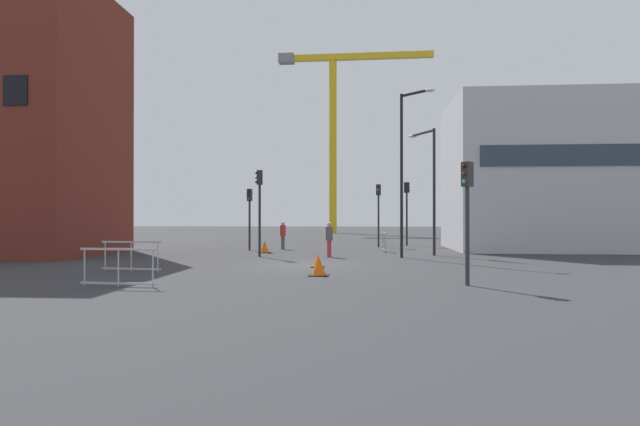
{
  "coord_description": "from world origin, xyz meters",
  "views": [
    {
      "loc": [
        2.31,
        -21.11,
        1.96
      ],
      "look_at": [
        0.0,
        7.94,
        2.14
      ],
      "focal_mm": 29.68,
      "sensor_mm": 36.0,
      "label": 1
    }
  ],
  "objects_px": {
    "traffic_light_island": "(407,203)",
    "traffic_light_median": "(467,202)",
    "pedestrian_waiting": "(329,237)",
    "construction_crane": "(337,111)",
    "pedestrian_walking": "(283,233)",
    "traffic_light_corner": "(260,199)",
    "traffic_cone_by_barrier": "(319,266)",
    "traffic_cone_striped": "(318,261)",
    "streetlamp_short": "(430,178)",
    "traffic_light_verge": "(378,205)",
    "traffic_cone_orange": "(265,247)",
    "traffic_light_far": "(250,209)",
    "streetlamp_tall": "(405,161)"
  },
  "relations": [
    {
      "from": "traffic_light_island",
      "to": "traffic_light_median",
      "type": "bearing_deg",
      "value": -90.05
    },
    {
      "from": "traffic_light_median",
      "to": "pedestrian_waiting",
      "type": "height_order",
      "value": "traffic_light_median"
    },
    {
      "from": "construction_crane",
      "to": "pedestrian_walking",
      "type": "height_order",
      "value": "construction_crane"
    },
    {
      "from": "traffic_light_median",
      "to": "pedestrian_walking",
      "type": "relative_size",
      "value": 2.13
    },
    {
      "from": "traffic_light_island",
      "to": "traffic_light_corner",
      "type": "distance_m",
      "value": 13.04
    },
    {
      "from": "traffic_cone_by_barrier",
      "to": "traffic_light_island",
      "type": "bearing_deg",
      "value": 76.39
    },
    {
      "from": "traffic_light_median",
      "to": "traffic_cone_striped",
      "type": "bearing_deg",
      "value": 132.88
    },
    {
      "from": "pedestrian_walking",
      "to": "pedestrian_waiting",
      "type": "distance_m",
      "value": 6.55
    },
    {
      "from": "streetlamp_short",
      "to": "traffic_light_verge",
      "type": "bearing_deg",
      "value": 109.66
    },
    {
      "from": "construction_crane",
      "to": "traffic_cone_orange",
      "type": "xyz_separation_m",
      "value": [
        -2.25,
        -33.95,
        -14.03
      ]
    },
    {
      "from": "traffic_cone_striped",
      "to": "construction_crane",
      "type": "bearing_deg",
      "value": 91.72
    },
    {
      "from": "traffic_light_verge",
      "to": "streetlamp_short",
      "type": "bearing_deg",
      "value": -70.34
    },
    {
      "from": "pedestrian_waiting",
      "to": "traffic_cone_orange",
      "type": "xyz_separation_m",
      "value": [
        -3.63,
        2.66,
        -0.68
      ]
    },
    {
      "from": "traffic_light_median",
      "to": "traffic_light_far",
      "type": "bearing_deg",
      "value": 122.62
    },
    {
      "from": "construction_crane",
      "to": "pedestrian_walking",
      "type": "bearing_deg",
      "value": -93.21
    },
    {
      "from": "traffic_light_island",
      "to": "traffic_cone_orange",
      "type": "distance_m",
      "value": 11.48
    },
    {
      "from": "pedestrian_waiting",
      "to": "traffic_cone_by_barrier",
      "type": "height_order",
      "value": "pedestrian_waiting"
    },
    {
      "from": "pedestrian_walking",
      "to": "traffic_cone_striped",
      "type": "bearing_deg",
      "value": -74.57
    },
    {
      "from": "pedestrian_walking",
      "to": "traffic_cone_by_barrier",
      "type": "relative_size",
      "value": 2.48
    },
    {
      "from": "traffic_light_island",
      "to": "traffic_light_verge",
      "type": "bearing_deg",
      "value": -138.54
    },
    {
      "from": "pedestrian_waiting",
      "to": "traffic_cone_by_barrier",
      "type": "distance_m",
      "value": 7.96
    },
    {
      "from": "traffic_light_verge",
      "to": "traffic_cone_striped",
      "type": "height_order",
      "value": "traffic_light_verge"
    },
    {
      "from": "pedestrian_waiting",
      "to": "traffic_cone_orange",
      "type": "bearing_deg",
      "value": 143.71
    },
    {
      "from": "pedestrian_walking",
      "to": "traffic_cone_orange",
      "type": "xyz_separation_m",
      "value": [
        -0.52,
        -3.1,
        -0.66
      ]
    },
    {
      "from": "traffic_light_corner",
      "to": "traffic_light_far",
      "type": "xyz_separation_m",
      "value": [
        -1.51,
        4.71,
        -0.4
      ]
    },
    {
      "from": "streetlamp_short",
      "to": "traffic_light_far",
      "type": "bearing_deg",
      "value": 164.07
    },
    {
      "from": "pedestrian_waiting",
      "to": "traffic_light_verge",
      "type": "bearing_deg",
      "value": 73.02
    },
    {
      "from": "traffic_light_far",
      "to": "pedestrian_waiting",
      "type": "relative_size",
      "value": 2.11
    },
    {
      "from": "construction_crane",
      "to": "streetlamp_tall",
      "type": "bearing_deg",
      "value": -82.32
    },
    {
      "from": "streetlamp_short",
      "to": "traffic_light_verge",
      "type": "relative_size",
      "value": 1.59
    },
    {
      "from": "traffic_cone_orange",
      "to": "construction_crane",
      "type": "bearing_deg",
      "value": 86.21
    },
    {
      "from": "streetlamp_tall",
      "to": "traffic_cone_orange",
      "type": "bearing_deg",
      "value": 157.71
    },
    {
      "from": "traffic_light_island",
      "to": "traffic_light_corner",
      "type": "relative_size",
      "value": 1.01
    },
    {
      "from": "traffic_light_island",
      "to": "pedestrian_walking",
      "type": "xyz_separation_m",
      "value": [
        -7.67,
        -4.54,
        -1.87
      ]
    },
    {
      "from": "construction_crane",
      "to": "traffic_light_corner",
      "type": "bearing_deg",
      "value": -93.12
    },
    {
      "from": "traffic_light_median",
      "to": "pedestrian_waiting",
      "type": "relative_size",
      "value": 2.08
    },
    {
      "from": "streetlamp_tall",
      "to": "pedestrian_walking",
      "type": "xyz_separation_m",
      "value": [
        -6.71,
        6.06,
        -3.6
      ]
    },
    {
      "from": "streetlamp_short",
      "to": "traffic_cone_striped",
      "type": "relative_size",
      "value": 12.33
    },
    {
      "from": "traffic_cone_by_barrier",
      "to": "traffic_cone_striped",
      "type": "relative_size",
      "value": 1.28
    },
    {
      "from": "pedestrian_walking",
      "to": "pedestrian_waiting",
      "type": "height_order",
      "value": "pedestrian_waiting"
    },
    {
      "from": "traffic_light_verge",
      "to": "traffic_light_far",
      "type": "relative_size",
      "value": 1.13
    },
    {
      "from": "streetlamp_tall",
      "to": "traffic_light_island",
      "type": "xyz_separation_m",
      "value": [
        0.96,
        10.59,
        -1.73
      ]
    },
    {
      "from": "pedestrian_waiting",
      "to": "traffic_cone_striped",
      "type": "height_order",
      "value": "pedestrian_waiting"
    },
    {
      "from": "construction_crane",
      "to": "traffic_light_median",
      "type": "height_order",
      "value": "construction_crane"
    },
    {
      "from": "streetlamp_tall",
      "to": "traffic_light_corner",
      "type": "xyz_separation_m",
      "value": [
        -6.98,
        0.24,
        -1.75
      ]
    },
    {
      "from": "streetlamp_tall",
      "to": "pedestrian_walking",
      "type": "distance_m",
      "value": 9.73
    },
    {
      "from": "traffic_light_island",
      "to": "pedestrian_waiting",
      "type": "relative_size",
      "value": 2.52
    },
    {
      "from": "construction_crane",
      "to": "pedestrian_walking",
      "type": "xyz_separation_m",
      "value": [
        -1.73,
        -30.85,
        -13.37
      ]
    },
    {
      "from": "traffic_light_verge",
      "to": "traffic_light_corner",
      "type": "distance_m",
      "value": 10.51
    },
    {
      "from": "pedestrian_waiting",
      "to": "traffic_cone_striped",
      "type": "relative_size",
      "value": 3.25
    }
  ]
}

